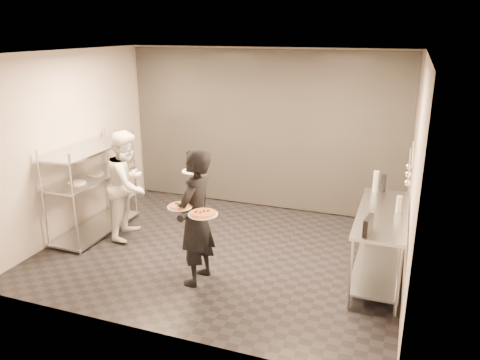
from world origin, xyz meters
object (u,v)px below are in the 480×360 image
(pizza_plate_far, at_px, (203,213))
(salad_plate, at_px, (194,170))
(bottle_green, at_px, (376,181))
(bottle_dark, at_px, (383,183))
(pizza_plate_near, at_px, (180,206))
(bottle_clear, at_px, (399,204))
(pos_monitor, at_px, (368,225))
(pass_rack, at_px, (93,186))
(waiter, at_px, (196,217))
(prep_counter, at_px, (381,234))
(chef, at_px, (128,185))

(pizza_plate_far, bearing_deg, salad_plate, 124.06)
(bottle_green, height_order, bottle_dark, bottle_green)
(pizza_plate_far, height_order, bottle_dark, bottle_dark)
(pizza_plate_near, relative_size, bottle_clear, 1.38)
(pizza_plate_near, bearing_deg, pos_monitor, 8.43)
(pass_rack, bearing_deg, bottle_green, 10.89)
(pizza_plate_far, relative_size, pos_monitor, 1.28)
(pos_monitor, height_order, bottle_clear, bottle_clear)
(pass_rack, height_order, bottle_dark, pass_rack)
(waiter, distance_m, bottle_clear, 2.51)
(pizza_plate_far, height_order, bottle_clear, bottle_clear)
(prep_counter, height_order, chef, chef)
(salad_plate, xyz_separation_m, bottle_dark, (2.24, 1.39, -0.36))
(pass_rack, distance_m, pizza_plate_far, 2.61)
(salad_plate, height_order, bottle_green, salad_plate)
(pizza_plate_near, height_order, pos_monitor, pos_monitor)
(pass_rack, bearing_deg, waiter, -21.48)
(pizza_plate_far, relative_size, bottle_dark, 1.45)
(pizza_plate_far, xyz_separation_m, bottle_dark, (1.91, 1.87, 0.00))
(pizza_plate_far, distance_m, pos_monitor, 1.88)
(bottle_dark, bearing_deg, chef, -168.76)
(salad_plate, relative_size, bottle_dark, 1.28)
(salad_plate, bearing_deg, prep_counter, 14.35)
(salad_plate, height_order, pos_monitor, salad_plate)
(waiter, relative_size, pos_monitor, 6.37)
(waiter, xyz_separation_m, pizza_plate_far, (0.20, -0.21, 0.16))
(chef, height_order, pos_monitor, chef)
(waiter, xyz_separation_m, chef, (-1.57, 0.93, -0.05))
(pizza_plate_far, relative_size, bottle_clear, 1.64)
(waiter, bearing_deg, bottle_green, 133.78)
(chef, distance_m, salad_plate, 1.68)
(prep_counter, bearing_deg, pizza_plate_far, -151.49)
(pass_rack, relative_size, prep_counter, 0.89)
(chef, relative_size, bottle_dark, 6.82)
(bottle_dark, bearing_deg, pos_monitor, -92.42)
(bottle_green, xyz_separation_m, bottle_clear, (0.33, -0.75, -0.04))
(waiter, distance_m, chef, 1.82)
(chef, xyz_separation_m, bottle_clear, (3.90, -0.02, 0.20))
(salad_plate, distance_m, pos_monitor, 2.21)
(prep_counter, bearing_deg, pos_monitor, -99.46)
(waiter, height_order, pos_monitor, waiter)
(salad_plate, xyz_separation_m, pos_monitor, (2.17, -0.13, -0.38))
(pass_rack, distance_m, chef, 0.61)
(chef, relative_size, bottle_clear, 7.72)
(pizza_plate_near, bearing_deg, bottle_clear, 23.88)
(bottle_dark, bearing_deg, pizza_plate_near, -140.40)
(waiter, xyz_separation_m, pos_monitor, (2.04, 0.14, 0.14))
(waiter, distance_m, salad_plate, 0.60)
(pass_rack, relative_size, waiter, 0.91)
(chef, xyz_separation_m, salad_plate, (1.44, -0.66, 0.57))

